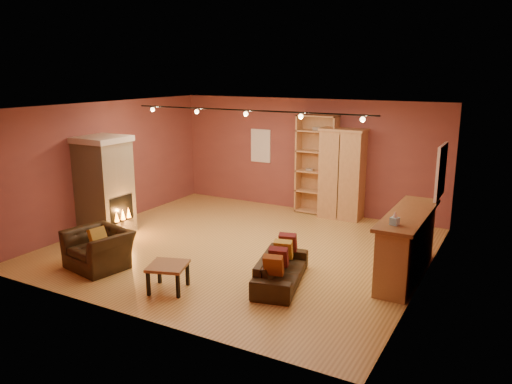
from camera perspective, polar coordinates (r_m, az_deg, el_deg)
The scene contains 16 objects.
floor at distance 10.09m, azimuth -1.67°, elevation -6.34°, with size 7.00×7.00×0.00m, color #AD823D.
ceiling at distance 9.50m, azimuth -1.79°, elevation 9.72°, with size 7.00×7.00×0.00m, color brown.
back_wall at distance 12.56m, azimuth 5.83°, elevation 4.20°, with size 7.00×0.02×2.80m, color brown.
left_wall at distance 11.84m, azimuth -16.52°, elevation 3.12°, with size 0.02×6.50×2.80m, color brown.
right_wall at distance 8.52m, azimuth 19.00°, elevation -1.03°, with size 0.02×6.50×2.80m, color brown.
fireplace at distance 11.17m, azimuth -16.90°, elevation 0.70°, with size 1.01×0.98×2.12m.
back_window at distance 13.07m, azimuth 0.54°, elevation 5.31°, with size 0.56×0.04×0.86m, color white.
bookcase at distance 12.35m, azimuth 7.03°, elevation 3.22°, with size 0.99×0.39×2.43m.
armoire at distance 12.01m, azimuth 9.81°, elevation 2.08°, with size 1.06×0.61×2.15m.
bar_counter at distance 8.93m, azimuth 16.84°, elevation -5.74°, with size 0.63×2.38×1.14m.
tissue_box at distance 7.99m, azimuth 15.57°, elevation -3.03°, with size 0.14×0.14×0.22m.
right_window at distance 9.83m, azimuth 20.40°, elevation 2.23°, with size 0.05×0.90×1.00m, color white.
loveseat at distance 8.35m, azimuth 2.88°, elevation -8.22°, with size 0.85×1.72×0.72m.
armchair at distance 9.40m, azimuth -17.57°, elevation -5.54°, with size 1.17×0.88×0.92m.
coffee_table at distance 8.20m, azimuth -10.04°, elevation -8.58°, with size 0.74×0.74×0.44m.
track_rail at distance 9.69m, azimuth -1.18°, elevation 9.14°, with size 5.20×0.09×0.13m.
Camera 1 is at (4.82, -8.17, 3.46)m, focal length 35.00 mm.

